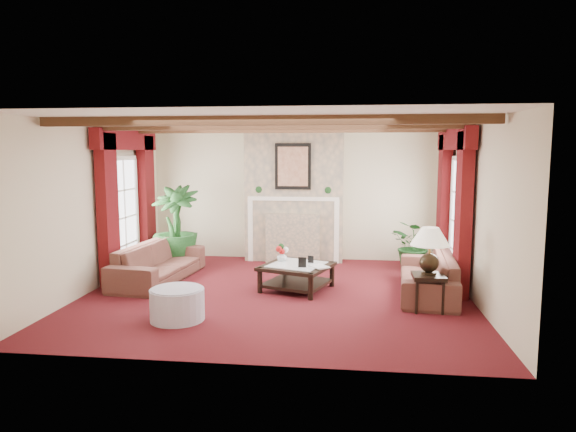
# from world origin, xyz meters

# --- Properties ---
(floor) EXTENTS (6.00, 6.00, 0.00)m
(floor) POSITION_xyz_m (0.00, 0.00, 0.00)
(floor) COLOR #3D0A10
(floor) RESTS_ON ground
(ceiling) EXTENTS (6.00, 6.00, 0.00)m
(ceiling) POSITION_xyz_m (0.00, 0.00, 2.70)
(ceiling) COLOR white
(ceiling) RESTS_ON floor
(back_wall) EXTENTS (6.00, 0.02, 2.70)m
(back_wall) POSITION_xyz_m (0.00, 2.75, 1.35)
(back_wall) COLOR beige
(back_wall) RESTS_ON ground
(left_wall) EXTENTS (0.02, 5.50, 2.70)m
(left_wall) POSITION_xyz_m (-3.00, 0.00, 1.35)
(left_wall) COLOR beige
(left_wall) RESTS_ON ground
(right_wall) EXTENTS (0.02, 5.50, 2.70)m
(right_wall) POSITION_xyz_m (3.00, 0.00, 1.35)
(right_wall) COLOR beige
(right_wall) RESTS_ON ground
(ceiling_beams) EXTENTS (6.00, 3.00, 0.12)m
(ceiling_beams) POSITION_xyz_m (0.00, 0.00, 2.64)
(ceiling_beams) COLOR #342010
(ceiling_beams) RESTS_ON ceiling
(fireplace) EXTENTS (2.00, 0.52, 2.70)m
(fireplace) POSITION_xyz_m (0.00, 2.55, 2.70)
(fireplace) COLOR tan
(fireplace) RESTS_ON ground
(french_door_left) EXTENTS (0.10, 1.10, 2.16)m
(french_door_left) POSITION_xyz_m (-2.97, 1.00, 2.13)
(french_door_left) COLOR white
(french_door_left) RESTS_ON ground
(french_door_right) EXTENTS (0.10, 1.10, 2.16)m
(french_door_right) POSITION_xyz_m (2.97, 1.00, 2.13)
(french_door_right) COLOR white
(french_door_right) RESTS_ON ground
(curtains_left) EXTENTS (0.20, 2.40, 2.55)m
(curtains_left) POSITION_xyz_m (-2.86, 1.00, 2.55)
(curtains_left) COLOR #46090F
(curtains_left) RESTS_ON ground
(curtains_right) EXTENTS (0.20, 2.40, 2.55)m
(curtains_right) POSITION_xyz_m (2.86, 1.00, 2.55)
(curtains_right) COLOR #46090F
(curtains_right) RESTS_ON ground
(sofa_left) EXTENTS (2.33, 1.07, 0.86)m
(sofa_left) POSITION_xyz_m (-2.17, 0.59, 0.43)
(sofa_left) COLOR #3B101F
(sofa_left) RESTS_ON ground
(sofa_right) EXTENTS (2.22, 1.02, 0.82)m
(sofa_right) POSITION_xyz_m (2.37, 0.27, 0.41)
(sofa_right) COLOR #3B101F
(sofa_right) RESTS_ON ground
(potted_palm) EXTENTS (1.00, 1.66, 0.89)m
(potted_palm) POSITION_xyz_m (-2.23, 1.67, 0.45)
(potted_palm) COLOR black
(potted_palm) RESTS_ON ground
(small_plant) EXTENTS (1.77, 1.77, 0.74)m
(small_plant) POSITION_xyz_m (2.37, 1.90, 0.37)
(small_plant) COLOR black
(small_plant) RESTS_ON ground
(coffee_table) EXTENTS (1.30, 1.30, 0.42)m
(coffee_table) POSITION_xyz_m (0.29, 0.28, 0.21)
(coffee_table) COLOR black
(coffee_table) RESTS_ON ground
(side_table) EXTENTS (0.46, 0.46, 0.53)m
(side_table) POSITION_xyz_m (2.25, -0.60, 0.26)
(side_table) COLOR black
(side_table) RESTS_ON ground
(ottoman) EXTENTS (0.73, 0.73, 0.42)m
(ottoman) POSITION_xyz_m (-1.15, -1.42, 0.21)
(ottoman) COLOR #A1A0B6
(ottoman) RESTS_ON ground
(table_lamp) EXTENTS (0.54, 0.54, 0.69)m
(table_lamp) POSITION_xyz_m (2.25, -0.60, 0.87)
(table_lamp) COLOR black
(table_lamp) RESTS_ON side_table
(flower_vase) EXTENTS (0.23, 0.23, 0.17)m
(flower_vase) POSITION_xyz_m (0.02, 0.50, 0.50)
(flower_vase) COLOR silver
(flower_vase) RESTS_ON coffee_table
(book) EXTENTS (0.26, 0.25, 0.32)m
(book) POSITION_xyz_m (0.57, 0.05, 0.58)
(book) COLOR black
(book) RESTS_ON coffee_table
(photo_frame_a) EXTENTS (0.13, 0.02, 0.17)m
(photo_frame_a) POSITION_xyz_m (0.40, 0.07, 0.50)
(photo_frame_a) COLOR black
(photo_frame_a) RESTS_ON coffee_table
(photo_frame_b) EXTENTS (0.10, 0.05, 0.13)m
(photo_frame_b) POSITION_xyz_m (0.51, 0.41, 0.48)
(photo_frame_b) COLOR black
(photo_frame_b) RESTS_ON coffee_table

